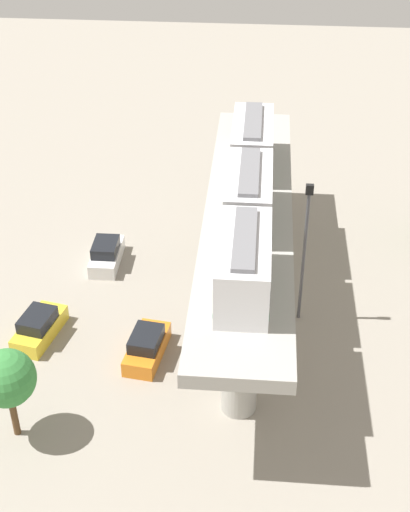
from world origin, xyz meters
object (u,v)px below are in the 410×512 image
Objects in this scene: parked_car_yellow at (39,327)px; parked_car_orange at (147,346)px; train at (249,196)px; parked_car_white at (106,254)px; signal_post at (304,248)px; tree_near_viaduct at (7,379)px.

parked_car_yellow is 6.82m from parked_car_orange.
parked_car_yellow is at bearing 15.88° from train.
parked_car_orange is at bearing -178.19° from parked_car_yellow.
parked_car_yellow is (12.22, 3.48, -7.61)m from train.
signal_post is at bearing 159.07° from parked_car_white.
parked_car_white is (9.70, -4.62, -7.61)m from train.
parked_car_yellow is at bearing -83.53° from tree_near_viaduct.
tree_near_viaduct is (11.35, 11.15, -4.53)m from train.
parked_car_orange is 9.25m from tree_near_viaduct.
train is 3.84× the size of tree_near_viaduct.
train reaches higher than tree_near_viaduct.
signal_post is (-13.10, 4.93, 4.48)m from parked_car_white.
parked_car_yellow is 1.06× the size of parked_car_white.
parked_car_orange is at bearing -132.08° from tree_near_viaduct.
parked_car_white is 0.95× the size of parked_car_orange.
parked_car_white is 0.79× the size of tree_near_viaduct.
parked_car_orange is 0.47× the size of signal_post.
parked_car_yellow is at bearing 72.43° from parked_car_white.
tree_near_viaduct is at bearing 44.50° from train.
parked_car_white is 14.70m from signal_post.
tree_near_viaduct is at bearing 108.44° from parked_car_yellow.
parked_car_yellow is at bearing -2.08° from parked_car_orange.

